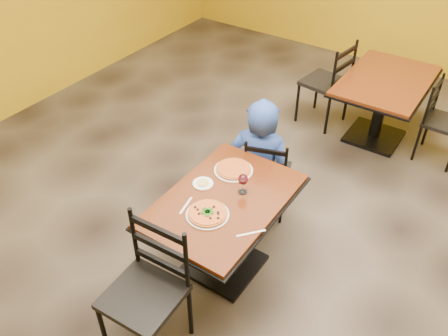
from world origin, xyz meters
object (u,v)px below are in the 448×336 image
Objects in this scene: chair_second_left at (325,83)px; pizza_main at (208,213)px; chair_main_far at (268,172)px; plate_main at (208,215)px; chair_second_right at (445,123)px; pizza_far at (234,169)px; table_second at (383,95)px; table_main at (224,218)px; side_plate at (203,184)px; chair_main_near at (143,297)px; plate_far at (234,170)px; wine_glass at (243,183)px; diner at (260,157)px.

chair_second_left is 2.77m from pizza_main.
chair_main_far reaches higher than plate_main.
plate_main is at bearing 0.00° from pizza_main.
pizza_far is at bearing 153.66° from chair_second_right.
table_main is at bearing -98.50° from table_second.
chair_main_far is at bearing 78.74° from side_plate.
chair_main_near is 1.70m from chair_main_far.
wine_glass is (0.20, -0.18, 0.08)m from plate_far.
side_plate is (-0.18, 0.93, 0.24)m from chair_main_near.
table_main is 1.40× the size of chair_second_right.
diner reaches higher than wine_glass.
chair_second_right is 0.76× the size of diner.
pizza_far is (0.18, -2.21, 0.26)m from chair_second_left.
chair_second_right reaches higher than plate_main.
plate_far is at bearing 103.13° from plate_main.
pizza_far is (-0.00, 0.00, 0.02)m from plate_far.
side_plate is (0.07, -2.48, 0.25)m from chair_second_left.
chair_second_left reaches higher than chair_second_right.
table_second is 0.68m from chair_second_left.
table_main is at bearing -12.24° from side_plate.
plate_main is at bearing -89.82° from table_main.
pizza_far is (-1.18, -2.21, 0.33)m from chair_second_right.
chair_second_left is at bearing 180.00° from table_second.
plate_far is at bearing 0.00° from pizza_far.
chair_main_far is 2.05m from chair_second_right.
plate_main is 0.37m from wine_glass.
chair_main_near is at bearing -86.40° from pizza_far.
plate_main is 0.54m from pizza_far.
side_plate is at bearing 131.40° from plate_main.
chair_second_left is at bearing -99.35° from diner.
plate_main is at bearing -76.87° from plate_far.
chair_main_near is 3.34× the size of plate_main.
side_plate is (-0.23, 0.26, -0.02)m from pizza_main.
chair_main_far is at bearing -104.83° from table_second.
pizza_far is (-0.05, -0.50, 0.35)m from chair_main_far.
chair_main_near reaches higher than chair_main_far.
plate_main is (0.15, -1.01, 0.18)m from diner.
diner is (-0.15, 0.80, 0.02)m from table_main.
plate_far is at bearing 65.80° from chair_main_far.
diner is at bearing 93.13° from plate_far.
side_plate is at bearing -163.25° from wine_glass.
plate_far is 1.72× the size of wine_glass.
plate_far is (0.18, -2.21, 0.25)m from chair_second_left.
side_plate is (-0.11, -0.27, 0.00)m from plate_far.
chair_second_left is at bearing 91.42° from chair_main_near.
diner is at bearing 100.57° from table_main.
wine_glass is (0.22, -0.66, 0.26)m from diner.
diner is 7.25× the size of side_plate.
chair_main_near is 0.89× the size of diner.
plate_far is at bearing 153.66° from chair_second_right.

